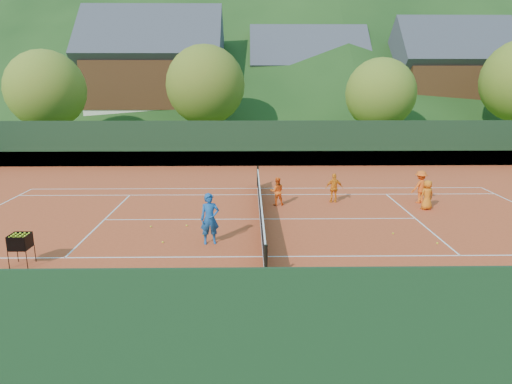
{
  "coord_description": "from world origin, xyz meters",
  "views": [
    {
      "loc": [
        -0.46,
        -17.92,
        5.57
      ],
      "look_at": [
        -0.19,
        0.0,
        1.17
      ],
      "focal_mm": 32.0,
      "sensor_mm": 36.0,
      "label": 1
    }
  ],
  "objects_px": {
    "student_d": "(420,187)",
    "chalet_mid": "(307,86)",
    "student_b": "(334,188)",
    "coach": "(210,219)",
    "chalet_right": "(447,83)",
    "student_c": "(427,195)",
    "ball_hopper": "(20,242)",
    "student_a": "(277,191)",
    "tennis_net": "(261,207)",
    "chalet_left": "(155,80)"
  },
  "relations": [
    {
      "from": "student_d",
      "to": "student_b",
      "type": "bearing_deg",
      "value": -26.59
    },
    {
      "from": "student_c",
      "to": "chalet_left",
      "type": "xyz_separation_m",
      "value": [
        -17.35,
        28.65,
        4.97
      ]
    },
    {
      "from": "student_b",
      "to": "chalet_left",
      "type": "height_order",
      "value": "chalet_left"
    },
    {
      "from": "student_c",
      "to": "chalet_mid",
      "type": "height_order",
      "value": "chalet_mid"
    },
    {
      "from": "student_c",
      "to": "chalet_mid",
      "type": "bearing_deg",
      "value": -105.81
    },
    {
      "from": "student_c",
      "to": "chalet_left",
      "type": "relative_size",
      "value": 0.1
    },
    {
      "from": "chalet_left",
      "to": "chalet_right",
      "type": "bearing_deg",
      "value": 0.0
    },
    {
      "from": "student_b",
      "to": "student_d",
      "type": "bearing_deg",
      "value": 174.82
    },
    {
      "from": "student_d",
      "to": "tennis_net",
      "type": "xyz_separation_m",
      "value": [
        -7.47,
        -2.48,
        -0.26
      ]
    },
    {
      "from": "student_b",
      "to": "coach",
      "type": "bearing_deg",
      "value": 42.52
    },
    {
      "from": "student_a",
      "to": "chalet_right",
      "type": "xyz_separation_m",
      "value": [
        19.2,
        27.83,
        4.59
      ]
    },
    {
      "from": "student_a",
      "to": "chalet_left",
      "type": "bearing_deg",
      "value": -75.1
    },
    {
      "from": "student_d",
      "to": "chalet_mid",
      "type": "distance_m",
      "value": 31.83
    },
    {
      "from": "student_a",
      "to": "ball_hopper",
      "type": "height_order",
      "value": "student_a"
    },
    {
      "from": "coach",
      "to": "chalet_right",
      "type": "xyz_separation_m",
      "value": [
        21.83,
        32.85,
        4.34
      ]
    },
    {
      "from": "student_d",
      "to": "ball_hopper",
      "type": "height_order",
      "value": "student_d"
    },
    {
      "from": "coach",
      "to": "chalet_mid",
      "type": "relative_size",
      "value": 0.14
    },
    {
      "from": "student_a",
      "to": "student_d",
      "type": "height_order",
      "value": "student_d"
    },
    {
      "from": "coach",
      "to": "tennis_net",
      "type": "xyz_separation_m",
      "value": [
        1.83,
        2.85,
        -0.4
      ]
    },
    {
      "from": "coach",
      "to": "student_a",
      "type": "relative_size",
      "value": 1.39
    },
    {
      "from": "coach",
      "to": "student_d",
      "type": "xyz_separation_m",
      "value": [
        9.29,
        5.33,
        -0.14
      ]
    },
    {
      "from": "student_c",
      "to": "chalet_left",
      "type": "distance_m",
      "value": 33.86
    },
    {
      "from": "student_a",
      "to": "student_b",
      "type": "xyz_separation_m",
      "value": [
        2.68,
        0.45,
        0.04
      ]
    },
    {
      "from": "student_b",
      "to": "student_d",
      "type": "distance_m",
      "value": 3.98
    },
    {
      "from": "coach",
      "to": "student_a",
      "type": "xyz_separation_m",
      "value": [
        2.63,
        5.01,
        -0.25
      ]
    },
    {
      "from": "coach",
      "to": "chalet_mid",
      "type": "bearing_deg",
      "value": 67.27
    },
    {
      "from": "student_d",
      "to": "chalet_mid",
      "type": "height_order",
      "value": "chalet_mid"
    },
    {
      "from": "student_b",
      "to": "chalet_mid",
      "type": "relative_size",
      "value": 0.11
    },
    {
      "from": "student_b",
      "to": "tennis_net",
      "type": "distance_m",
      "value": 4.36
    },
    {
      "from": "ball_hopper",
      "to": "chalet_left",
      "type": "xyz_separation_m",
      "value": [
        -2.54,
        34.69,
        4.88
      ]
    },
    {
      "from": "student_a",
      "to": "student_c",
      "type": "height_order",
      "value": "student_c"
    },
    {
      "from": "student_d",
      "to": "ball_hopper",
      "type": "relative_size",
      "value": 1.52
    },
    {
      "from": "student_d",
      "to": "tennis_net",
      "type": "relative_size",
      "value": 0.13
    },
    {
      "from": "coach",
      "to": "chalet_right",
      "type": "relative_size",
      "value": 0.15
    },
    {
      "from": "tennis_net",
      "to": "chalet_left",
      "type": "relative_size",
      "value": 0.87
    },
    {
      "from": "student_d",
      "to": "chalet_right",
      "type": "xyz_separation_m",
      "value": [
        12.53,
        27.52,
        4.48
      ]
    },
    {
      "from": "student_c",
      "to": "ball_hopper",
      "type": "relative_size",
      "value": 1.32
    },
    {
      "from": "student_a",
      "to": "ball_hopper",
      "type": "bearing_deg",
      "value": 33.38
    },
    {
      "from": "chalet_left",
      "to": "coach",
      "type": "bearing_deg",
      "value": -76.03
    },
    {
      "from": "ball_hopper",
      "to": "chalet_left",
      "type": "relative_size",
      "value": 0.07
    },
    {
      "from": "coach",
      "to": "student_c",
      "type": "relative_size",
      "value": 1.36
    },
    {
      "from": "student_c",
      "to": "student_d",
      "type": "bearing_deg",
      "value": -113.91
    },
    {
      "from": "student_d",
      "to": "coach",
      "type": "bearing_deg",
      "value": 5.14
    },
    {
      "from": "coach",
      "to": "student_d",
      "type": "bearing_deg",
      "value": 19.1
    },
    {
      "from": "student_a",
      "to": "chalet_mid",
      "type": "distance_m",
      "value": 32.55
    },
    {
      "from": "student_a",
      "to": "chalet_mid",
      "type": "relative_size",
      "value": 0.1
    },
    {
      "from": "student_c",
      "to": "chalet_left",
      "type": "height_order",
      "value": "chalet_left"
    },
    {
      "from": "student_a",
      "to": "tennis_net",
      "type": "height_order",
      "value": "student_a"
    },
    {
      "from": "student_a",
      "to": "chalet_mid",
      "type": "xyz_separation_m",
      "value": [
        5.2,
        31.83,
        4.32
      ]
    },
    {
      "from": "coach",
      "to": "chalet_right",
      "type": "bearing_deg",
      "value": 45.66
    }
  ]
}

